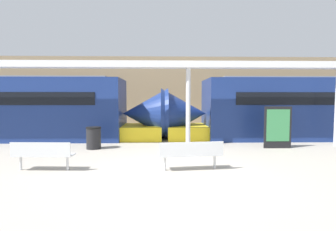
{
  "coord_description": "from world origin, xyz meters",
  "views": [
    {
      "loc": [
        -0.35,
        -7.08,
        2.09
      ],
      "look_at": [
        -0.07,
        3.62,
        1.4
      ],
      "focal_mm": 28.0,
      "sensor_mm": 36.0,
      "label": 1
    }
  ],
  "objects_px": {
    "bench_far": "(42,153)",
    "poster_board": "(278,127)",
    "bench_near": "(191,153)",
    "train_right": "(5,110)",
    "train_left": "(331,109)",
    "trash_bin": "(94,138)",
    "support_column_near": "(188,108)"
  },
  "relations": [
    {
      "from": "bench_far",
      "to": "poster_board",
      "type": "bearing_deg",
      "value": 24.18
    },
    {
      "from": "bench_near",
      "to": "train_right",
      "type": "bearing_deg",
      "value": 138.82
    },
    {
      "from": "train_right",
      "to": "bench_far",
      "type": "xyz_separation_m",
      "value": [
        4.63,
        -6.12,
        -1.0
      ]
    },
    {
      "from": "train_left",
      "to": "trash_bin",
      "type": "relative_size",
      "value": 19.63
    },
    {
      "from": "train_left",
      "to": "poster_board",
      "type": "relative_size",
      "value": 10.17
    },
    {
      "from": "bench_far",
      "to": "support_column_near",
      "type": "relative_size",
      "value": 0.51
    },
    {
      "from": "train_left",
      "to": "trash_bin",
      "type": "bearing_deg",
      "value": -166.85
    },
    {
      "from": "train_right",
      "to": "train_left",
      "type": "bearing_deg",
      "value": -0.0
    },
    {
      "from": "bench_near",
      "to": "poster_board",
      "type": "height_order",
      "value": "poster_board"
    },
    {
      "from": "train_left",
      "to": "bench_far",
      "type": "distance_m",
      "value": 13.93
    },
    {
      "from": "bench_near",
      "to": "bench_far",
      "type": "distance_m",
      "value": 4.29
    },
    {
      "from": "bench_far",
      "to": "trash_bin",
      "type": "distance_m",
      "value": 3.4
    },
    {
      "from": "support_column_near",
      "to": "poster_board",
      "type": "bearing_deg",
      "value": -7.65
    },
    {
      "from": "train_right",
      "to": "poster_board",
      "type": "distance_m",
      "value": 13.29
    },
    {
      "from": "trash_bin",
      "to": "support_column_near",
      "type": "bearing_deg",
      "value": 6.05
    },
    {
      "from": "train_right",
      "to": "trash_bin",
      "type": "height_order",
      "value": "train_right"
    },
    {
      "from": "train_right",
      "to": "trash_bin",
      "type": "relative_size",
      "value": 18.25
    },
    {
      "from": "bench_far",
      "to": "support_column_near",
      "type": "distance_m",
      "value": 6.06
    },
    {
      "from": "train_right",
      "to": "bench_near",
      "type": "bearing_deg",
      "value": -34.66
    },
    {
      "from": "trash_bin",
      "to": "poster_board",
      "type": "xyz_separation_m",
      "value": [
        7.72,
        -0.08,
        0.43
      ]
    },
    {
      "from": "train_right",
      "to": "support_column_near",
      "type": "bearing_deg",
      "value": -14.27
    },
    {
      "from": "bench_far",
      "to": "bench_near",
      "type": "bearing_deg",
      "value": 2.1
    },
    {
      "from": "train_left",
      "to": "poster_board",
      "type": "bearing_deg",
      "value": -145.46
    },
    {
      "from": "train_left",
      "to": "bench_near",
      "type": "height_order",
      "value": "train_left"
    },
    {
      "from": "train_left",
      "to": "train_right",
      "type": "xyz_separation_m",
      "value": [
        -17.1,
        0.0,
        -0.0
      ]
    },
    {
      "from": "train_left",
      "to": "poster_board",
      "type": "height_order",
      "value": "train_left"
    },
    {
      "from": "bench_near",
      "to": "bench_far",
      "type": "bearing_deg",
      "value": 172.79
    },
    {
      "from": "bench_far",
      "to": "support_column_near",
      "type": "height_order",
      "value": "support_column_near"
    },
    {
      "from": "support_column_near",
      "to": "train_right",
      "type": "bearing_deg",
      "value": 165.73
    },
    {
      "from": "bench_far",
      "to": "poster_board",
      "type": "xyz_separation_m",
      "value": [
        8.33,
        3.27,
        0.37
      ]
    },
    {
      "from": "bench_near",
      "to": "poster_board",
      "type": "xyz_separation_m",
      "value": [
        4.04,
        3.32,
        0.37
      ]
    },
    {
      "from": "train_right",
      "to": "trash_bin",
      "type": "bearing_deg",
      "value": -27.87
    }
  ]
}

